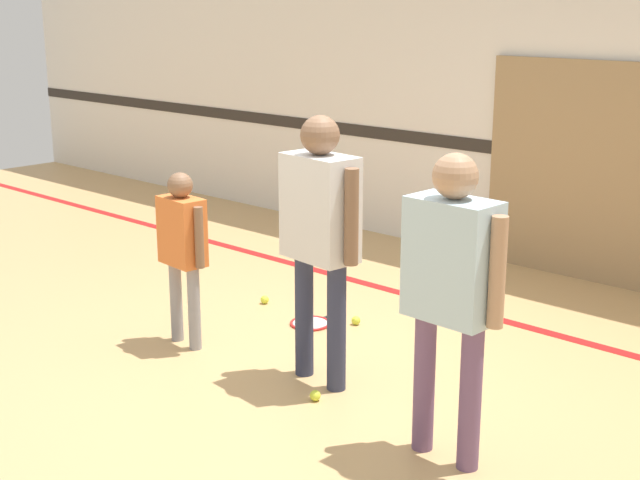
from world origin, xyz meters
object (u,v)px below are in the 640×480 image
(person_instructor, at_px, (320,222))
(tennis_ball_near_instructor, at_px, (315,396))
(tennis_ball_stray_right, at_px, (304,316))
(person_student_left, at_px, (182,240))
(person_student_right, at_px, (451,276))
(racket_spare_on_floor, at_px, (312,323))
(tennis_ball_stray_left, at_px, (265,300))
(tennis_ball_by_spare_racket, at_px, (356,320))

(person_instructor, relative_size, tennis_ball_near_instructor, 25.15)
(tennis_ball_stray_right, bearing_deg, person_student_left, -107.04)
(tennis_ball_near_instructor, height_order, tennis_ball_stray_right, same)
(person_instructor, bearing_deg, person_student_right, -7.12)
(racket_spare_on_floor, relative_size, tennis_ball_stray_right, 8.10)
(racket_spare_on_floor, distance_m, tennis_ball_near_instructor, 1.30)
(person_student_left, height_order, person_student_right, person_student_right)
(person_instructor, distance_m, person_student_right, 1.16)
(person_instructor, height_order, person_student_left, person_instructor)
(tennis_ball_near_instructor, relative_size, tennis_ball_stray_left, 1.00)
(person_instructor, distance_m, tennis_ball_near_instructor, 1.03)
(person_instructor, relative_size, tennis_ball_stray_left, 25.15)
(person_student_right, relative_size, tennis_ball_near_instructor, 24.26)
(person_instructor, height_order, person_student_right, person_instructor)
(tennis_ball_near_instructor, distance_m, tennis_ball_stray_left, 1.80)
(person_instructor, xyz_separation_m, tennis_ball_by_spare_racket, (-0.48, 0.91, -0.99))
(person_instructor, bearing_deg, tennis_ball_by_spare_racket, 124.29)
(racket_spare_on_floor, height_order, tennis_ball_by_spare_racket, tennis_ball_by_spare_racket)
(tennis_ball_near_instructor, bearing_deg, tennis_ball_stray_right, 136.39)
(tennis_ball_stray_left, bearing_deg, person_student_left, -77.30)
(person_student_left, bearing_deg, person_instructor, 14.00)
(racket_spare_on_floor, bearing_deg, tennis_ball_stray_left, 83.75)
(person_student_left, bearing_deg, tennis_ball_near_instructor, 2.56)
(tennis_ball_stray_right, bearing_deg, person_student_right, -26.95)
(racket_spare_on_floor, xyz_separation_m, tennis_ball_by_spare_racket, (0.25, 0.20, 0.02))
(tennis_ball_by_spare_racket, relative_size, tennis_ball_stray_right, 1.00)
(racket_spare_on_floor, bearing_deg, person_student_left, 158.85)
(person_instructor, relative_size, racket_spare_on_floor, 3.11)
(racket_spare_on_floor, bearing_deg, tennis_ball_near_instructor, -134.66)
(person_student_left, relative_size, tennis_ball_near_instructor, 18.28)
(person_instructor, relative_size, person_student_right, 1.04)
(person_student_right, distance_m, racket_spare_on_floor, 2.32)
(tennis_ball_by_spare_racket, bearing_deg, racket_spare_on_floor, -140.75)
(person_instructor, relative_size, tennis_ball_stray_right, 25.15)
(racket_spare_on_floor, xyz_separation_m, tennis_ball_near_instructor, (0.90, -0.94, 0.02))
(person_student_right, height_order, tennis_ball_near_instructor, person_student_right)
(tennis_ball_near_instructor, distance_m, tennis_ball_stray_right, 1.38)
(tennis_ball_by_spare_racket, relative_size, tennis_ball_stray_left, 1.00)
(racket_spare_on_floor, height_order, tennis_ball_near_instructor, tennis_ball_near_instructor)
(racket_spare_on_floor, distance_m, tennis_ball_stray_left, 0.59)
(tennis_ball_stray_left, relative_size, tennis_ball_stray_right, 1.00)
(tennis_ball_stray_right, bearing_deg, racket_spare_on_floor, -6.37)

